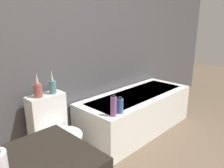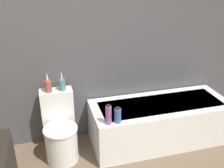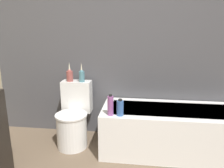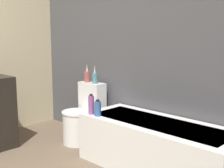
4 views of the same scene
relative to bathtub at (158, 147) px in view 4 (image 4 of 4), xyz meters
The scene contains 7 objects.
wall_back_tiled 1.32m from the bathtub, 151.49° to the left, with size 6.40×0.06×2.60m.
bathtub is the anchor object (origin of this frame).
toilet 1.21m from the bathtub, behind, with size 0.37×0.54×0.75m.
vase_gold 1.41m from the bathtub, behind, with size 0.08×0.08×0.24m.
vase_silver 1.28m from the bathtub, behind, with size 0.07×0.07×0.24m.
shampoo_bottle_tall 0.84m from the bathtub, 160.31° to the right, with size 0.06×0.06×0.22m.
shampoo_bottle_short 0.74m from the bathtub, 157.74° to the right, with size 0.07×0.07×0.18m.
Camera 4 is at (2.47, -0.79, 1.42)m, focal length 50.00 mm.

